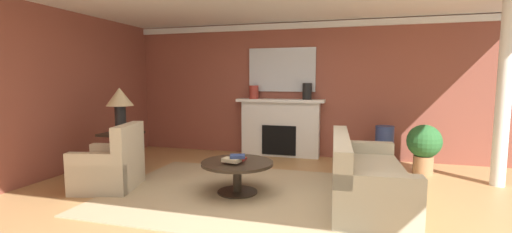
# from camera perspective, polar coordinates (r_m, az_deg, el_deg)

# --- Properties ---
(ground_plane) EXTENTS (9.33, 9.33, 0.00)m
(ground_plane) POSITION_cam_1_polar(r_m,az_deg,el_deg) (4.68, 1.46, -13.71)
(ground_plane) COLOR tan
(wall_fireplace) EXTENTS (7.78, 0.12, 2.74)m
(wall_fireplace) POSITION_cam_1_polar(r_m,az_deg,el_deg) (7.26, 7.29, 4.36)
(wall_fireplace) COLOR brown
(wall_fireplace) RESTS_ON ground_plane
(wall_window) EXTENTS (0.12, 6.31, 2.74)m
(wall_window) POSITION_cam_1_polar(r_m,az_deg,el_deg) (6.59, -30.21, 3.39)
(wall_window) COLOR brown
(wall_window) RESTS_ON ground_plane
(crown_moulding) EXTENTS (7.78, 0.08, 0.12)m
(crown_moulding) POSITION_cam_1_polar(r_m,az_deg,el_deg) (7.26, 7.33, 14.55)
(crown_moulding) COLOR white
(area_rug) EXTENTS (3.52, 2.78, 0.01)m
(area_rug) POSITION_cam_1_polar(r_m,az_deg,el_deg) (4.99, -3.06, -12.37)
(area_rug) COLOR tan
(area_rug) RESTS_ON ground_plane
(fireplace) EXTENTS (1.80, 0.35, 1.18)m
(fireplace) POSITION_cam_1_polar(r_m,az_deg,el_deg) (7.20, 3.97, -2.09)
(fireplace) COLOR white
(fireplace) RESTS_ON ground_plane
(mantel_mirror) EXTENTS (1.39, 0.04, 0.89)m
(mantel_mirror) POSITION_cam_1_polar(r_m,az_deg,el_deg) (7.24, 4.25, 7.63)
(mantel_mirror) COLOR silver
(sofa) EXTENTS (1.03, 2.15, 0.85)m
(sofa) POSITION_cam_1_polar(r_m,az_deg,el_deg) (4.82, 17.29, -9.70)
(sofa) COLOR #BCB299
(sofa) RESTS_ON ground_plane
(armchair_near_window) EXTENTS (0.96, 0.96, 0.95)m
(armchair_near_window) POSITION_cam_1_polar(r_m,az_deg,el_deg) (5.51, -22.72, -7.80)
(armchair_near_window) COLOR #C1B293
(armchair_near_window) RESTS_ON ground_plane
(coffee_table) EXTENTS (1.00, 1.00, 0.45)m
(coffee_table) POSITION_cam_1_polar(r_m,az_deg,el_deg) (4.90, -3.08, -8.71)
(coffee_table) COLOR #2D2319
(coffee_table) RESTS_ON ground_plane
(side_table) EXTENTS (0.56, 0.56, 0.70)m
(side_table) POSITION_cam_1_polar(r_m,az_deg,el_deg) (6.29, -21.11, -5.17)
(side_table) COLOR #2D2319
(side_table) RESTS_ON ground_plane
(table_lamp) EXTENTS (0.44, 0.44, 0.75)m
(table_lamp) POSITION_cam_1_polar(r_m,az_deg,el_deg) (6.19, -21.41, 2.35)
(table_lamp) COLOR black
(table_lamp) RESTS_ON side_table
(vase_mantel_left) EXTENTS (0.19, 0.19, 0.27)m
(vase_mantel_left) POSITION_cam_1_polar(r_m,az_deg,el_deg) (7.21, -0.35, 4.01)
(vase_mantel_left) COLOR #9E3328
(vase_mantel_left) RESTS_ON fireplace
(vase_mantel_right) EXTENTS (0.18, 0.18, 0.33)m
(vase_mantel_right) POSITION_cam_1_polar(r_m,az_deg,el_deg) (6.98, 8.36, 4.10)
(vase_mantel_right) COLOR black
(vase_mantel_right) RESTS_ON fireplace
(vase_tall_corner) EXTENTS (0.33, 0.33, 0.74)m
(vase_tall_corner) POSITION_cam_1_polar(r_m,az_deg,el_deg) (6.80, 20.25, -4.56)
(vase_tall_corner) COLOR navy
(vase_tall_corner) RESTS_ON ground_plane
(book_red_cover) EXTENTS (0.23, 0.19, 0.03)m
(book_red_cover) POSITION_cam_1_polar(r_m,az_deg,el_deg) (4.96, -3.09, -6.97)
(book_red_cover) COLOR maroon
(book_red_cover) RESTS_ON coffee_table
(book_art_folio) EXTENTS (0.26, 0.20, 0.05)m
(book_art_folio) POSITION_cam_1_polar(r_m,az_deg,el_deg) (4.73, -4.03, -7.13)
(book_art_folio) COLOR tan
(book_art_folio) RESTS_ON coffee_table
(book_small_novel) EXTENTS (0.25, 0.24, 0.04)m
(book_small_novel) POSITION_cam_1_polar(r_m,az_deg,el_deg) (4.75, -3.05, -6.52)
(book_small_novel) COLOR navy
(book_small_novel) RESTS_ON coffee_table
(potted_plant) EXTENTS (0.56, 0.56, 0.83)m
(potted_plant) POSITION_cam_1_polar(r_m,az_deg,el_deg) (6.50, 25.81, -4.18)
(potted_plant) COLOR #A8754C
(potted_plant) RESTS_ON ground_plane
(column_white) EXTENTS (0.20, 0.20, 2.74)m
(column_white) POSITION_cam_1_polar(r_m,az_deg,el_deg) (6.24, 35.51, 2.97)
(column_white) COLOR white
(column_white) RESTS_ON ground_plane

